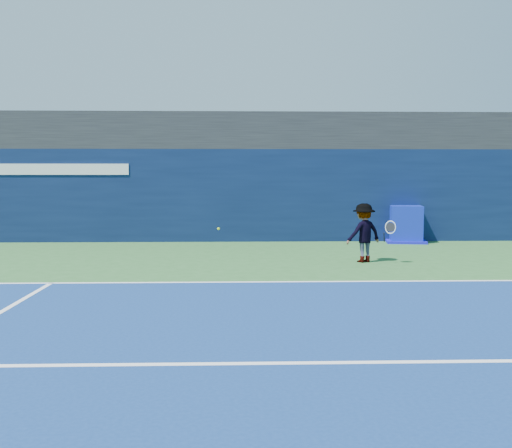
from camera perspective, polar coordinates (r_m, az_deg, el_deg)
name	(u,v)px	position (r m, az deg, el deg)	size (l,w,h in m)	color
ground	(320,320)	(8.78, 6.38, -9.48)	(80.00, 80.00, 0.00)	#2D612B
baseline	(299,282)	(11.69, 4.31, -5.78)	(24.00, 0.10, 0.01)	white
service_line	(344,363)	(6.89, 8.77, -13.54)	(24.00, 0.10, 0.01)	white
stadium_band	(274,134)	(20.00, 1.81, 9.03)	(36.00, 3.00, 1.20)	#222227
back_wall_assembly	(276,195)	(18.97, 1.97, 2.91)	(36.00, 1.03, 3.00)	#0A183A
equipment_cart	(405,225)	(19.05, 14.72, -0.14)	(1.41, 1.41, 1.18)	#0B1B9D
tennis_player	(364,233)	(14.46, 10.73, -0.87)	(1.27, 0.88, 1.47)	silver
tennis_ball	(219,229)	(14.65, -3.77, -0.47)	(0.07, 0.07, 0.07)	#A8D217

